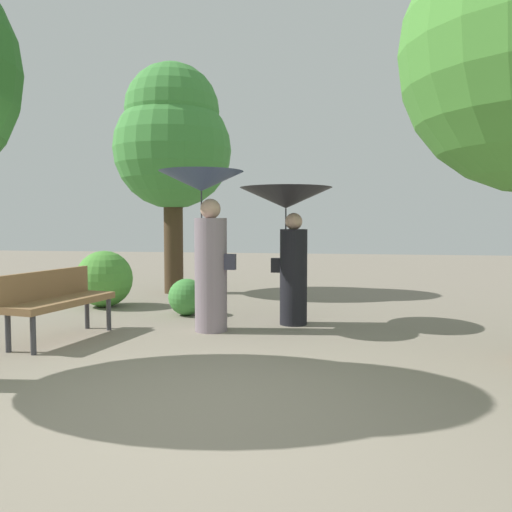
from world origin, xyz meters
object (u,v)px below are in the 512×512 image
at_px(person_left, 206,224).
at_px(park_bench, 57,297).
at_px(tree_near_left, 173,138).
at_px(person_right, 288,221).

xyz_separation_m(person_left, park_bench, (-1.62, -0.83, -0.88)).
xyz_separation_m(person_left, tree_near_left, (-1.62, 3.41, 1.68)).
distance_m(person_right, tree_near_left, 4.17).
distance_m(person_left, person_right, 1.17).
bearing_deg(person_left, person_right, -50.20).
height_order(person_right, tree_near_left, tree_near_left).
bearing_deg(person_right, person_left, 129.80).
relative_size(person_left, tree_near_left, 0.46).
height_order(person_right, park_bench, person_right).
relative_size(park_bench, tree_near_left, 0.34).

